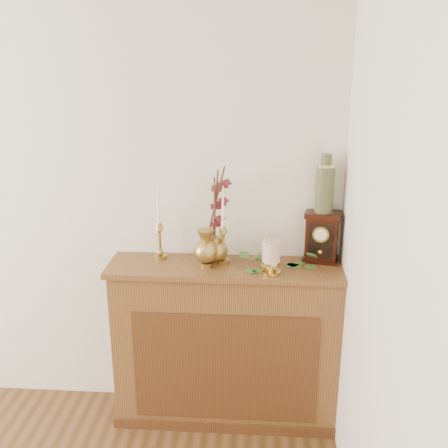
# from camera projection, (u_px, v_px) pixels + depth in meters

# --- Properties ---
(console_shelf) EXTENTS (1.24, 0.34, 0.93)m
(console_shelf) POSITION_uv_depth(u_px,v_px,m) (226.00, 348.00, 2.88)
(console_shelf) COLOR brown
(console_shelf) RESTS_ON ground
(candlestick_left) EXTENTS (0.07, 0.07, 0.41)m
(candlestick_left) POSITION_uv_depth(u_px,v_px,m) (159.00, 235.00, 2.77)
(candlestick_left) COLOR tan
(candlestick_left) RESTS_ON console_shelf
(candlestick_center) EXTENTS (0.07, 0.07, 0.42)m
(candlestick_center) POSITION_uv_depth(u_px,v_px,m) (223.00, 238.00, 2.71)
(candlestick_center) COLOR tan
(candlestick_center) RESTS_ON console_shelf
(bud_vase) EXTENTS (0.12, 0.12, 0.20)m
(bud_vase) POSITION_uv_depth(u_px,v_px,m) (206.00, 249.00, 2.67)
(bud_vase) COLOR tan
(bud_vase) RESTS_ON console_shelf
(ginger_jar) EXTENTS (0.22, 0.23, 0.52)m
(ginger_jar) POSITION_uv_depth(u_px,v_px,m) (218.00, 218.00, 2.72)
(ginger_jar) COLOR tan
(ginger_jar) RESTS_ON console_shelf
(pillar_candle_left) EXTENTS (0.08, 0.08, 0.16)m
(pillar_candle_left) POSITION_uv_depth(u_px,v_px,m) (270.00, 253.00, 2.66)
(pillar_candle_left) COLOR gold
(pillar_candle_left) RESTS_ON console_shelf
(pillar_candle_right) EXTENTS (0.10, 0.10, 0.19)m
(pillar_candle_right) POSITION_uv_depth(u_px,v_px,m) (271.00, 255.00, 2.58)
(pillar_candle_right) COLOR gold
(pillar_candle_right) RESTS_ON console_shelf
(ivy_garland) EXTENTS (0.50, 0.22, 0.09)m
(ivy_garland) POSITION_uv_depth(u_px,v_px,m) (278.00, 264.00, 2.69)
(ivy_garland) COLOR #396928
(ivy_garland) RESTS_ON console_shelf
(mantel_clock) EXTENTS (0.20, 0.16, 0.27)m
(mantel_clock) POSITION_uv_depth(u_px,v_px,m) (322.00, 237.00, 2.74)
(mantel_clock) COLOR black
(mantel_clock) RESTS_ON console_shelf
(ceramic_vase) EXTENTS (0.09, 0.09, 0.30)m
(ceramic_vase) POSITION_uv_depth(u_px,v_px,m) (325.00, 186.00, 2.66)
(ceramic_vase) COLOR #1B362C
(ceramic_vase) RESTS_ON mantel_clock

